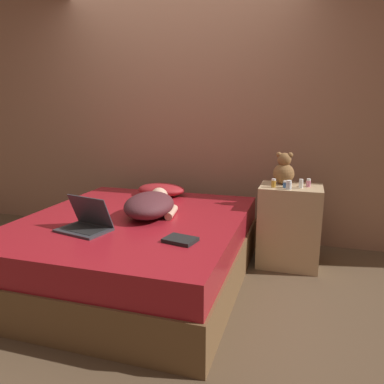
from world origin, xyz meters
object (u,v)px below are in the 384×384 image
pillow (161,190)px  bottle_pink (308,183)px  bottle_white (301,184)px  laptop (86,223)px  bottle_blue (286,184)px  book (180,240)px  teddy_bear (284,170)px  bottle_amber (274,183)px  person_lying (151,204)px  bottle_clear (289,185)px

pillow → bottle_pink: (1.37, -0.09, 0.17)m
pillow → bottle_white: size_ratio=6.06×
pillow → laptop: laptop is taller
bottle_blue → book: size_ratio=0.25×
teddy_bear → bottle_amber: 0.20m
pillow → person_lying: (0.17, -0.66, 0.03)m
person_lying → bottle_blue: bearing=16.1°
pillow → person_lying: 0.68m
pillow → person_lying: bearing=-75.6°
teddy_bear → bottle_pink: (0.21, -0.06, -0.09)m
bottle_clear → bottle_blue: bottle_clear is taller
person_lying → book: person_lying is taller
person_lying → bottle_blue: (1.02, 0.48, 0.13)m
person_lying → bottle_clear: bottle_clear is taller
bottle_clear → book: bearing=-124.1°
bottle_blue → bottle_white: bottle_white is taller
person_lying → book: size_ratio=3.23×
bottle_clear → book: 1.14m
teddy_bear → bottle_white: teddy_bear is taller
bottle_clear → book: size_ratio=0.32×
person_lying → teddy_bear: 1.19m
bottle_amber → pillow: bearing=169.6°
bottle_amber → book: size_ratio=0.32×
bottle_pink → pillow: bearing=176.1°
bottle_pink → bottle_clear: bearing=-136.1°
pillow → book: 1.31m
pillow → person_lying: person_lying is taller
teddy_bear → bottle_blue: (0.03, -0.15, -0.09)m
bottle_clear → book: (-0.63, -0.92, -0.22)m
bottle_clear → bottle_white: (0.10, 0.07, 0.00)m
bottle_amber → bottle_white: (0.22, 0.03, 0.00)m
teddy_bear → book: size_ratio=1.22×
bottle_pink → bottle_blue: bearing=-154.0°
bottle_blue → bottle_pink: size_ratio=0.81×
bottle_pink → bottle_white: bottle_white is taller
person_lying → bottle_white: bearing=14.3°
pillow → bottle_amber: 1.12m
teddy_bear → bottle_clear: bearing=-74.8°
person_lying → teddy_bear: teddy_bear is taller
pillow → bottle_white: bottle_white is taller
laptop → bottle_white: (1.43, 0.97, 0.18)m
teddy_bear → bottle_white: 0.22m
bottle_amber → person_lying: bearing=-153.3°
pillow → laptop: bearing=-96.0°
laptop → bottle_clear: bottle_clear is taller
pillow → bottle_blue: bottle_blue is taller
bottle_pink → book: (-0.78, -1.07, -0.21)m
bottle_white → bottle_pink: bearing=51.9°
bottle_blue → pillow: bearing=171.3°
bottle_amber → bottle_pink: 0.30m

